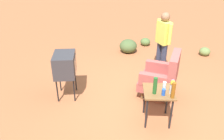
{
  "coord_description": "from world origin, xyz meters",
  "views": [
    {
      "loc": [
        4.32,
        -0.62,
        3.01
      ],
      "look_at": [
        -0.11,
        -0.81,
        0.65
      ],
      "focal_mm": 37.32,
      "sensor_mm": 36.0,
      "label": 1
    }
  ],
  "objects_px": {
    "person_standing": "(163,40)",
    "bottle_short_clear": "(164,87)",
    "tv_on_stand": "(65,65)",
    "bottle_wine_green": "(155,86)",
    "flower_vase": "(172,86)",
    "soda_can_blue": "(164,92)",
    "armchair": "(162,77)",
    "bottle_tall_amber": "(173,90)",
    "side_table": "(158,96)"
  },
  "relations": [
    {
      "from": "side_table",
      "to": "bottle_tall_amber",
      "type": "distance_m",
      "value": 0.39
    },
    {
      "from": "side_table",
      "to": "person_standing",
      "type": "bearing_deg",
      "value": 170.24
    },
    {
      "from": "flower_vase",
      "to": "tv_on_stand",
      "type": "bearing_deg",
      "value": -111.35
    },
    {
      "from": "tv_on_stand",
      "to": "bottle_short_clear",
      "type": "xyz_separation_m",
      "value": [
        0.78,
        1.98,
        -0.0
      ]
    },
    {
      "from": "side_table",
      "to": "bottle_wine_green",
      "type": "distance_m",
      "value": 0.29
    },
    {
      "from": "person_standing",
      "to": "bottle_tall_amber",
      "type": "xyz_separation_m",
      "value": [
        2.13,
        -0.13,
        -0.11
      ]
    },
    {
      "from": "bottle_short_clear",
      "to": "person_standing",
      "type": "bearing_deg",
      "value": 172.72
    },
    {
      "from": "tv_on_stand",
      "to": "bottle_wine_green",
      "type": "height_order",
      "value": "tv_on_stand"
    },
    {
      "from": "side_table",
      "to": "person_standing",
      "type": "distance_m",
      "value": 1.99
    },
    {
      "from": "tv_on_stand",
      "to": "bottle_tall_amber",
      "type": "xyz_separation_m",
      "value": [
        0.97,
        2.11,
        0.05
      ]
    },
    {
      "from": "armchair",
      "to": "person_standing",
      "type": "distance_m",
      "value": 1.16
    },
    {
      "from": "armchair",
      "to": "bottle_tall_amber",
      "type": "bearing_deg",
      "value": -0.18
    },
    {
      "from": "tv_on_stand",
      "to": "bottle_wine_green",
      "type": "distance_m",
      "value": 2.0
    },
    {
      "from": "bottle_wine_green",
      "to": "flower_vase",
      "type": "relative_size",
      "value": 1.21
    },
    {
      "from": "person_standing",
      "to": "bottle_wine_green",
      "type": "distance_m",
      "value": 2.06
    },
    {
      "from": "bottle_short_clear",
      "to": "bottle_wine_green",
      "type": "relative_size",
      "value": 0.62
    },
    {
      "from": "bottle_tall_amber",
      "to": "flower_vase",
      "type": "distance_m",
      "value": 0.14
    },
    {
      "from": "tv_on_stand",
      "to": "person_standing",
      "type": "bearing_deg",
      "value": 117.53
    },
    {
      "from": "armchair",
      "to": "bottle_tall_amber",
      "type": "distance_m",
      "value": 1.11
    },
    {
      "from": "bottle_tall_amber",
      "to": "bottle_short_clear",
      "type": "relative_size",
      "value": 1.5
    },
    {
      "from": "bottle_short_clear",
      "to": "soda_can_blue",
      "type": "relative_size",
      "value": 1.64
    },
    {
      "from": "bottle_short_clear",
      "to": "soda_can_blue",
      "type": "xyz_separation_m",
      "value": [
        0.11,
        -0.02,
        -0.04
      ]
    },
    {
      "from": "bottle_tall_amber",
      "to": "armchair",
      "type": "bearing_deg",
      "value": 179.82
    },
    {
      "from": "flower_vase",
      "to": "person_standing",
      "type": "bearing_deg",
      "value": 176.58
    },
    {
      "from": "tv_on_stand",
      "to": "bottle_short_clear",
      "type": "height_order",
      "value": "tv_on_stand"
    },
    {
      "from": "armchair",
      "to": "tv_on_stand",
      "type": "distance_m",
      "value": 2.13
    },
    {
      "from": "person_standing",
      "to": "soda_can_blue",
      "type": "relative_size",
      "value": 13.44
    },
    {
      "from": "person_standing",
      "to": "bottle_short_clear",
      "type": "distance_m",
      "value": 1.97
    },
    {
      "from": "armchair",
      "to": "flower_vase",
      "type": "xyz_separation_m",
      "value": [
        0.92,
        0.01,
        0.33
      ]
    },
    {
      "from": "armchair",
      "to": "soda_can_blue",
      "type": "xyz_separation_m",
      "value": [
        0.99,
        -0.15,
        0.24
      ]
    },
    {
      "from": "bottle_wine_green",
      "to": "bottle_short_clear",
      "type": "bearing_deg",
      "value": 110.06
    },
    {
      "from": "armchair",
      "to": "bottle_short_clear",
      "type": "height_order",
      "value": "armchair"
    },
    {
      "from": "tv_on_stand",
      "to": "bottle_wine_green",
      "type": "relative_size",
      "value": 3.22
    },
    {
      "from": "side_table",
      "to": "armchair",
      "type": "bearing_deg",
      "value": 166.39
    },
    {
      "from": "tv_on_stand",
      "to": "soda_can_blue",
      "type": "bearing_deg",
      "value": 65.4
    },
    {
      "from": "bottle_tall_amber",
      "to": "bottle_short_clear",
      "type": "bearing_deg",
      "value": -146.82
    },
    {
      "from": "soda_can_blue",
      "to": "armchair",
      "type": "bearing_deg",
      "value": 171.42
    },
    {
      "from": "armchair",
      "to": "bottle_wine_green",
      "type": "xyz_separation_m",
      "value": [
        0.94,
        -0.3,
        0.34
      ]
    },
    {
      "from": "person_standing",
      "to": "bottle_short_clear",
      "type": "height_order",
      "value": "person_standing"
    },
    {
      "from": "person_standing",
      "to": "bottle_tall_amber",
      "type": "distance_m",
      "value": 2.14
    },
    {
      "from": "person_standing",
      "to": "bottle_tall_amber",
      "type": "height_order",
      "value": "person_standing"
    },
    {
      "from": "tv_on_stand",
      "to": "person_standing",
      "type": "height_order",
      "value": "person_standing"
    },
    {
      "from": "bottle_short_clear",
      "to": "armchair",
      "type": "bearing_deg",
      "value": 171.9
    },
    {
      "from": "person_standing",
      "to": "bottle_short_clear",
      "type": "relative_size",
      "value": 8.2
    },
    {
      "from": "person_standing",
      "to": "bottle_wine_green",
      "type": "height_order",
      "value": "person_standing"
    },
    {
      "from": "bottle_tall_amber",
      "to": "flower_vase",
      "type": "relative_size",
      "value": 1.13
    },
    {
      "from": "armchair",
      "to": "flower_vase",
      "type": "distance_m",
      "value": 0.98
    },
    {
      "from": "flower_vase",
      "to": "armchair",
      "type": "bearing_deg",
      "value": -179.67
    },
    {
      "from": "tv_on_stand",
      "to": "person_standing",
      "type": "distance_m",
      "value": 2.52
    },
    {
      "from": "bottle_tall_amber",
      "to": "bottle_wine_green",
      "type": "relative_size",
      "value": 0.94
    }
  ]
}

